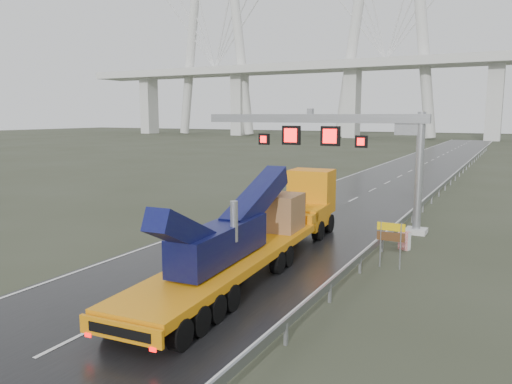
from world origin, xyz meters
The scene contains 7 objects.
ground centered at (0.00, 0.00, 0.00)m, with size 400.00×400.00×0.00m, color #313625.
road centered at (0.00, 40.00, 0.01)m, with size 11.00×200.00×0.02m, color black.
guardrail centered at (6.10, 30.00, 0.70)m, with size 0.20×140.00×1.40m, color gray, non-canonical shape.
sign_gantry centered at (2.10, 17.99, 5.61)m, with size 14.90×1.20×7.42m.
heavy_haul_truck centered at (1.46, 9.13, 1.75)m, with size 4.13×19.35×4.51m.
exit_sign_pair centered at (7.10, 10.36, 1.53)m, with size 1.27×0.07×2.18m.
striped_barrier centered at (7.02, 14.00, 0.49)m, with size 0.58×0.31×0.97m, color red.
Camera 1 is at (12.06, -12.22, 7.02)m, focal length 35.00 mm.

